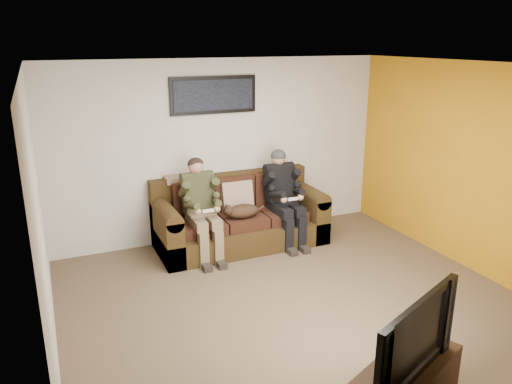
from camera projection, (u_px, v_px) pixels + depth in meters
name	position (u px, v px, depth m)	size (l,w,h in m)	color
floor	(293.00, 301.00, 5.66)	(5.00, 5.00, 0.00)	brown
ceiling	(299.00, 65.00, 4.89)	(5.00, 5.00, 0.00)	silver
wall_back	(223.00, 150.00, 7.25)	(5.00, 5.00, 0.00)	beige
wall_front	(455.00, 283.00, 3.31)	(5.00, 5.00, 0.00)	beige
wall_left	(40.00, 226.00, 4.32)	(4.50, 4.50, 0.00)	beige
wall_right	(472.00, 168.00, 6.23)	(4.50, 4.50, 0.00)	beige
accent_wall_right	(472.00, 168.00, 6.23)	(4.50, 4.50, 0.00)	#C48413
sofa	(238.00, 219.00, 7.18)	(2.38, 1.03, 0.97)	#382810
throw_pillow	(237.00, 196.00, 7.13)	(0.45, 0.13, 0.43)	tan
throw_blanket	(182.00, 179.00, 6.99)	(0.49, 0.24, 0.09)	tan
person_left	(201.00, 202.00, 6.66)	(0.51, 0.87, 1.33)	#7D684E
person_right	(283.00, 191.00, 7.13)	(0.51, 0.86, 1.34)	black
cat	(241.00, 211.00, 6.87)	(0.66, 0.26, 0.24)	#422B1A
framed_poster	(214.00, 95.00, 6.93)	(1.25, 0.05, 0.52)	black
television	(403.00, 335.00, 3.68)	(1.14, 0.15, 0.66)	black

